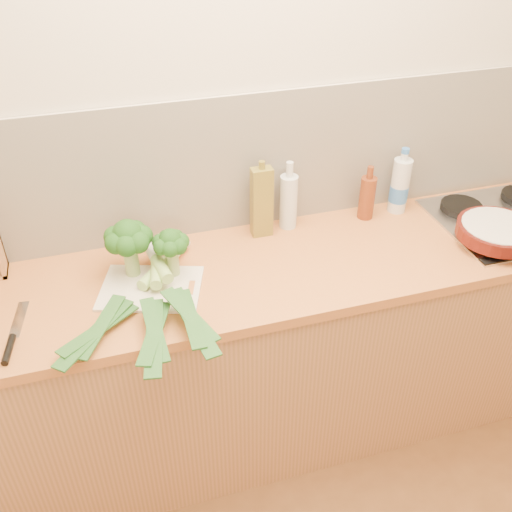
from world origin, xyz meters
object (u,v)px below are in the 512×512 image
(chefs_knife, at_px, (11,342))
(skillet, at_px, (498,231))
(gas_hob, at_px, (510,219))
(chopping_board, at_px, (151,288))

(chefs_knife, height_order, skillet, skillet)
(gas_hob, height_order, chefs_knife, gas_hob)
(gas_hob, height_order, chopping_board, gas_hob)
(chefs_knife, relative_size, skillet, 0.67)
(gas_hob, relative_size, chefs_knife, 1.96)
(chefs_knife, bearing_deg, gas_hob, 13.61)
(skillet, bearing_deg, chefs_knife, 179.90)
(chopping_board, xyz_separation_m, skillet, (1.30, -0.11, 0.06))
(gas_hob, distance_m, chefs_knife, 1.92)
(chopping_board, distance_m, skillet, 1.31)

